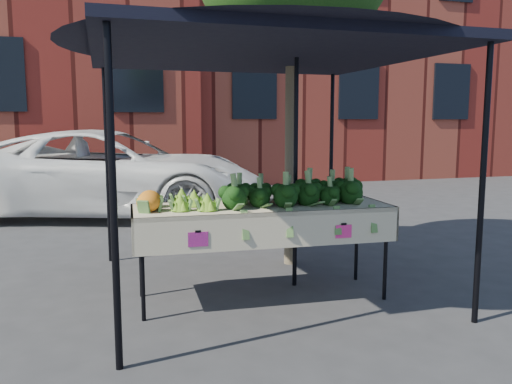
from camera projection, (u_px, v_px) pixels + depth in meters
name	position (u px, v px, depth m)	size (l,w,h in m)	color
ground	(255.00, 298.00, 4.97)	(90.00, 90.00, 0.00)	#2C2C2F
table	(262.00, 252.00, 4.91)	(2.44, 0.92, 0.90)	beige
canopy	(260.00, 153.00, 5.14)	(3.16, 3.16, 2.74)	black
broccoli_heap	(294.00, 189.00, 4.95)	(1.49, 0.59, 0.29)	black
romanesco_cluster	(191.00, 196.00, 4.68)	(0.45, 0.59, 0.22)	#77AE29
cauliflower_pair	(149.00, 199.00, 4.60)	(0.25, 0.45, 0.20)	orange
vehicle	(106.00, 59.00, 9.01)	(2.55, 1.54, 5.53)	white
street_tree	(292.00, 81.00, 5.90)	(2.17, 2.17, 4.27)	#1E4C14
building_right	(344.00, 48.00, 18.25)	(12.00, 8.00, 8.50)	maroon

